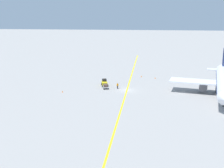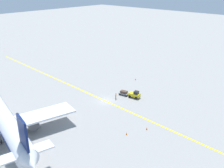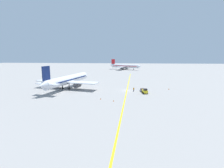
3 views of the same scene
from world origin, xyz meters
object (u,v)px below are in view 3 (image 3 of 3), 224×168
Objects in this scene: airplane_at_gate at (67,80)px; ground_crew_worker at (134,89)px; baggage_tug_white at (145,91)px; baggage_cart_trailing at (142,90)px; airplane_distant_taxiing at (125,66)px; traffic_cone_mid_apron at (101,99)px; traffic_cone_near_nose at (114,100)px; traffic_cone_by_wingtip at (169,89)px.

ground_crew_worker is at bearing -7.96° from airplane_at_gate.
airplane_at_gate reaches higher than baggage_tug_white.
baggage_tug_white is at bearing -78.33° from baggage_cart_trailing.
baggage_tug_white is at bearing -84.85° from airplane_distant_taxiing.
ground_crew_worker is 17.39m from traffic_cone_mid_apron.
airplane_distant_taxiing is 96.53m from baggage_cart_trailing.
baggage_tug_white is (8.95, -99.37, -2.44)m from airplane_distant_taxiing.
airplane_at_gate is 32.08m from baggage_cart_trailing.
traffic_cone_near_nose is at bearing -91.06° from airplane_distant_taxiing.
traffic_cone_by_wingtip is (43.12, 1.03, -3.43)m from airplane_at_gate.
traffic_cone_by_wingtip is at bearing -77.83° from airplane_distant_taxiing.
ground_crew_worker is at bearing 143.04° from baggage_tug_white.
airplane_at_gate is 43.27m from traffic_cone_by_wingtip.
baggage_cart_trailing is 5.14× the size of traffic_cone_by_wingtip.
traffic_cone_mid_apron is (-15.44, -10.08, -0.63)m from baggage_tug_white.
traffic_cone_mid_apron is at bearing -137.99° from baggage_cart_trailing.
airplane_distant_taxiing is 109.69m from traffic_cone_mid_apron.
airplane_distant_taxiing is at bearing 95.15° from baggage_tug_white.
baggage_tug_white reaches higher than traffic_cone_near_nose.
ground_crew_worker is at bearing -177.71° from baggage_cart_trailing.
baggage_tug_white is 18.45m from traffic_cone_mid_apron.
ground_crew_worker is (4.84, -96.28, -2.43)m from airplane_distant_taxiing.
baggage_cart_trailing is (-0.67, 3.23, -0.14)m from baggage_tug_white.
baggage_tug_white is (32.38, -7.05, -2.81)m from airplane_at_gate.
traffic_cone_near_nose is (-6.91, -15.04, -0.63)m from ground_crew_worker.
baggage_cart_trailing reaches higher than traffic_cone_mid_apron.
ground_crew_worker reaches higher than traffic_cone_near_nose.
traffic_cone_mid_apron and traffic_cone_by_wingtip have the same top height.
traffic_cone_by_wingtip is (10.74, 8.08, -0.63)m from baggage_tug_white.
airplane_at_gate reaches higher than baggage_cart_trailing.
baggage_cart_trailing is 1.68× the size of ground_crew_worker.
traffic_cone_near_nose is at bearing -124.29° from baggage_cart_trailing.
traffic_cone_near_nose is (-11.02, -11.95, -0.63)m from baggage_tug_white.
airplane_at_gate is 24.33m from traffic_cone_mid_apron.
airplane_at_gate is 1.16× the size of airplane_distant_taxiing.
traffic_cone_mid_apron is at bearing -130.71° from ground_crew_worker.
ground_crew_worker is at bearing 65.33° from traffic_cone_near_nose.
airplane_distant_taxiing is (23.43, 92.32, -0.37)m from airplane_at_gate.
airplane_at_gate is 12.45× the size of baggage_cart_trailing.
baggage_cart_trailing reaches higher than traffic_cone_near_nose.
baggage_tug_white is 3.30m from baggage_cart_trailing.
traffic_cone_by_wingtip is (11.41, 4.85, -0.49)m from baggage_cart_trailing.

